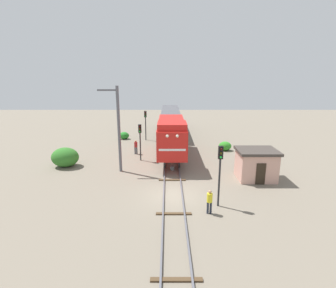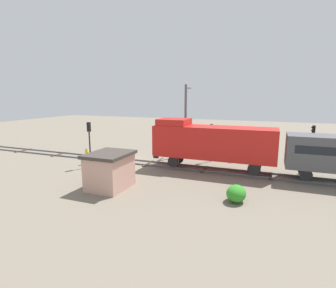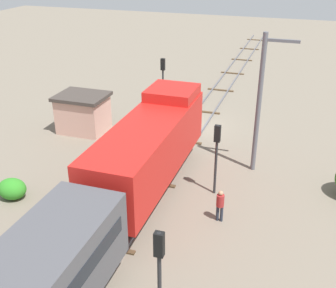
% 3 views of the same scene
% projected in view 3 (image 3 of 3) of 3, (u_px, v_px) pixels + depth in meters
% --- Properties ---
extents(ground_plane, '(106.24, 106.24, 0.00)m').
position_uv_depth(ground_plane, '(196.00, 126.00, 31.52)').
color(ground_plane, '#756B5B').
extents(railway_track, '(2.40, 70.83, 0.16)m').
position_uv_depth(railway_track, '(196.00, 125.00, 31.49)').
color(railway_track, '#595960').
rests_on(railway_track, ground).
extents(locomotive, '(2.90, 11.60, 4.60)m').
position_uv_depth(locomotive, '(151.00, 144.00, 22.24)').
color(locomotive, red).
rests_on(locomotive, railway_track).
extents(traffic_signal_near, '(0.32, 0.34, 4.44)m').
position_uv_depth(traffic_signal_near, '(163.00, 76.00, 32.62)').
color(traffic_signal_near, '#262628').
rests_on(traffic_signal_near, ground).
extents(traffic_signal_mid, '(0.32, 0.34, 4.02)m').
position_uv_depth(traffic_signal_mid, '(217.00, 147.00, 21.90)').
color(traffic_signal_mid, '#262628').
rests_on(traffic_signal_mid, ground).
extents(traffic_signal_far, '(0.32, 0.34, 4.23)m').
position_uv_depth(traffic_signal_far, '(159.00, 265.00, 13.67)').
color(traffic_signal_far, '#262628').
rests_on(traffic_signal_far, ground).
extents(worker_near_track, '(0.38, 0.38, 1.70)m').
position_uv_depth(worker_near_track, '(177.00, 98.00, 34.19)').
color(worker_near_track, '#262B38').
rests_on(worker_near_track, ground).
extents(worker_by_signal, '(0.38, 0.38, 1.70)m').
position_uv_depth(worker_by_signal, '(220.00, 203.00, 20.37)').
color(worker_by_signal, '#262B38').
rests_on(worker_by_signal, ground).
extents(catenary_mast, '(1.94, 0.28, 8.19)m').
position_uv_depth(catenary_mast, '(260.00, 101.00, 23.64)').
color(catenary_mast, '#595960').
rests_on(catenary_mast, ground).
extents(relay_hut, '(3.50, 2.90, 2.74)m').
position_uv_depth(relay_hut, '(83.00, 113.00, 30.19)').
color(relay_hut, '#D19E8C').
rests_on(relay_hut, ground).
extents(bush_mid, '(1.56, 1.28, 1.14)m').
position_uv_depth(bush_mid, '(12.00, 189.00, 22.39)').
color(bush_mid, '#308B26').
rests_on(bush_mid, ground).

